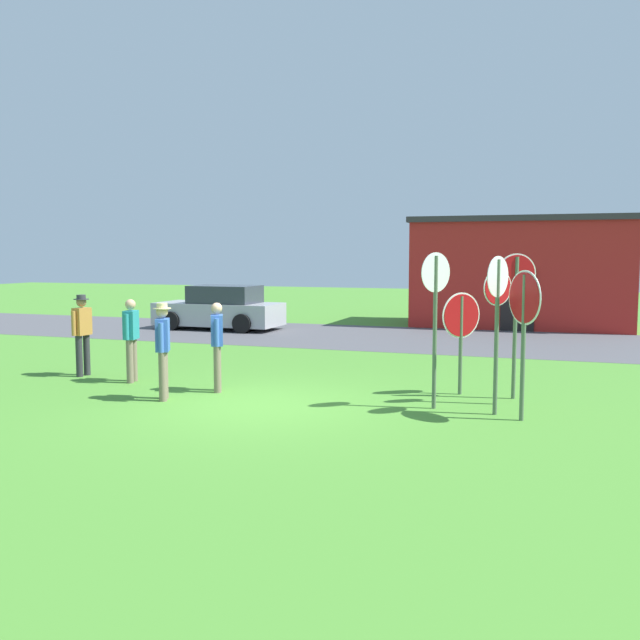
{
  "coord_description": "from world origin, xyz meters",
  "views": [
    {
      "loc": [
        4.82,
        -10.87,
        2.62
      ],
      "look_at": [
        0.34,
        2.15,
        1.3
      ],
      "focal_mm": 39.39,
      "sensor_mm": 36.0,
      "label": 1
    }
  ],
  "objects_px": {
    "stop_sign_rear_right": "(524,317)",
    "person_with_sunhat": "(217,342)",
    "stop_sign_leaning_left": "(497,309)",
    "person_on_left": "(131,336)",
    "person_in_blue": "(163,345)",
    "parked_car_on_street": "(220,309)",
    "stop_sign_low_front": "(497,315)",
    "stop_sign_leaning_right": "(516,301)",
    "person_holding_notes": "(82,330)",
    "stop_sign_center_cluster": "(461,325)",
    "stop_sign_tallest": "(435,305)"
  },
  "relations": [
    {
      "from": "parked_car_on_street",
      "to": "stop_sign_center_cluster",
      "type": "distance_m",
      "value": 12.75
    },
    {
      "from": "stop_sign_rear_right",
      "to": "stop_sign_leaning_right",
      "type": "bearing_deg",
      "value": 97.63
    },
    {
      "from": "stop_sign_tallest",
      "to": "person_holding_notes",
      "type": "height_order",
      "value": "stop_sign_tallest"
    },
    {
      "from": "stop_sign_low_front",
      "to": "stop_sign_rear_right",
      "type": "xyz_separation_m",
      "value": [
        0.5,
        -1.09,
        0.07
      ]
    },
    {
      "from": "stop_sign_tallest",
      "to": "stop_sign_rear_right",
      "type": "bearing_deg",
      "value": -15.73
    },
    {
      "from": "parked_car_on_street",
      "to": "person_with_sunhat",
      "type": "distance_m",
      "value": 11.04
    },
    {
      "from": "stop_sign_leaning_left",
      "to": "person_holding_notes",
      "type": "xyz_separation_m",
      "value": [
        -8.64,
        0.84,
        -0.73
      ]
    },
    {
      "from": "stop_sign_center_cluster",
      "to": "stop_sign_tallest",
      "type": "bearing_deg",
      "value": -100.77
    },
    {
      "from": "stop_sign_leaning_right",
      "to": "person_with_sunhat",
      "type": "distance_m",
      "value": 5.53
    },
    {
      "from": "person_in_blue",
      "to": "person_on_left",
      "type": "bearing_deg",
      "value": 139.56
    },
    {
      "from": "stop_sign_leaning_right",
      "to": "stop_sign_tallest",
      "type": "bearing_deg",
      "value": -134.32
    },
    {
      "from": "stop_sign_leaning_left",
      "to": "stop_sign_leaning_right",
      "type": "bearing_deg",
      "value": 81.41
    },
    {
      "from": "stop_sign_low_front",
      "to": "stop_sign_center_cluster",
      "type": "height_order",
      "value": "stop_sign_low_front"
    },
    {
      "from": "parked_car_on_street",
      "to": "stop_sign_rear_right",
      "type": "xyz_separation_m",
      "value": [
        10.54,
        -10.39,
        0.94
      ]
    },
    {
      "from": "parked_car_on_street",
      "to": "person_holding_notes",
      "type": "relative_size",
      "value": 2.49
    },
    {
      "from": "stop_sign_leaning_left",
      "to": "person_with_sunhat",
      "type": "bearing_deg",
      "value": 177.18
    },
    {
      "from": "stop_sign_rear_right",
      "to": "person_in_blue",
      "type": "xyz_separation_m",
      "value": [
        -6.13,
        -0.47,
        -0.65
      ]
    },
    {
      "from": "stop_sign_leaning_left",
      "to": "stop_sign_center_cluster",
      "type": "bearing_deg",
      "value": 117.28
    },
    {
      "from": "stop_sign_rear_right",
      "to": "person_in_blue",
      "type": "bearing_deg",
      "value": -175.62
    },
    {
      "from": "stop_sign_leaning_right",
      "to": "person_with_sunhat",
      "type": "height_order",
      "value": "stop_sign_leaning_right"
    },
    {
      "from": "stop_sign_tallest",
      "to": "stop_sign_center_cluster",
      "type": "height_order",
      "value": "stop_sign_tallest"
    },
    {
      "from": "parked_car_on_street",
      "to": "stop_sign_tallest",
      "type": "xyz_separation_m",
      "value": [
        9.1,
        -9.99,
        1.07
      ]
    },
    {
      "from": "person_on_left",
      "to": "person_with_sunhat",
      "type": "bearing_deg",
      "value": -8.39
    },
    {
      "from": "stop_sign_leaning_left",
      "to": "stop_sign_tallest",
      "type": "height_order",
      "value": "stop_sign_tallest"
    },
    {
      "from": "stop_sign_low_front",
      "to": "stop_sign_leaning_left",
      "type": "xyz_separation_m",
      "value": [
        0.07,
        -0.81,
        0.16
      ]
    },
    {
      "from": "stop_sign_center_cluster",
      "to": "person_on_left",
      "type": "height_order",
      "value": "stop_sign_center_cluster"
    },
    {
      "from": "stop_sign_leaning_right",
      "to": "person_with_sunhat",
      "type": "xyz_separation_m",
      "value": [
        -5.35,
        -1.12,
        -0.82
      ]
    },
    {
      "from": "person_on_left",
      "to": "person_in_blue",
      "type": "height_order",
      "value": "person_in_blue"
    },
    {
      "from": "stop_sign_leaning_right",
      "to": "stop_sign_tallest",
      "type": "distance_m",
      "value": 1.75
    },
    {
      "from": "stop_sign_center_cluster",
      "to": "person_with_sunhat",
      "type": "xyz_separation_m",
      "value": [
        -4.39,
        -1.22,
        -0.34
      ]
    },
    {
      "from": "parked_car_on_street",
      "to": "stop_sign_low_front",
      "type": "xyz_separation_m",
      "value": [
        10.05,
        -9.3,
        0.87
      ]
    },
    {
      "from": "stop_sign_leaning_left",
      "to": "stop_sign_rear_right",
      "type": "bearing_deg",
      "value": -33.4
    },
    {
      "from": "stop_sign_rear_right",
      "to": "person_in_blue",
      "type": "distance_m",
      "value": 6.18
    },
    {
      "from": "parked_car_on_street",
      "to": "stop_sign_leaning_right",
      "type": "height_order",
      "value": "stop_sign_leaning_right"
    },
    {
      "from": "stop_sign_center_cluster",
      "to": "person_with_sunhat",
      "type": "height_order",
      "value": "stop_sign_center_cluster"
    },
    {
      "from": "stop_sign_rear_right",
      "to": "person_with_sunhat",
      "type": "distance_m",
      "value": 5.64
    },
    {
      "from": "stop_sign_low_front",
      "to": "stop_sign_rear_right",
      "type": "height_order",
      "value": "stop_sign_rear_right"
    },
    {
      "from": "person_holding_notes",
      "to": "stop_sign_leaning_right",
      "type": "bearing_deg",
      "value": 3.48
    },
    {
      "from": "stop_sign_rear_right",
      "to": "person_with_sunhat",
      "type": "relative_size",
      "value": 1.39
    },
    {
      "from": "person_in_blue",
      "to": "parked_car_on_street",
      "type": "bearing_deg",
      "value": 112.11
    },
    {
      "from": "stop_sign_rear_right",
      "to": "person_with_sunhat",
      "type": "bearing_deg",
      "value": 174.5
    },
    {
      "from": "person_in_blue",
      "to": "stop_sign_leaning_left",
      "type": "bearing_deg",
      "value": 7.53
    },
    {
      "from": "stop_sign_low_front",
      "to": "person_in_blue",
      "type": "height_order",
      "value": "stop_sign_low_front"
    },
    {
      "from": "stop_sign_rear_right",
      "to": "stop_sign_tallest",
      "type": "bearing_deg",
      "value": 164.27
    },
    {
      "from": "stop_sign_tallest",
      "to": "person_on_left",
      "type": "height_order",
      "value": "stop_sign_tallest"
    },
    {
      "from": "stop_sign_tallest",
      "to": "person_holding_notes",
      "type": "bearing_deg",
      "value": 174.65
    },
    {
      "from": "stop_sign_leaning_left",
      "to": "person_in_blue",
      "type": "relative_size",
      "value": 1.48
    },
    {
      "from": "stop_sign_leaning_left",
      "to": "person_in_blue",
      "type": "height_order",
      "value": "stop_sign_leaning_left"
    },
    {
      "from": "stop_sign_low_front",
      "to": "stop_sign_rear_right",
      "type": "distance_m",
      "value": 1.2
    },
    {
      "from": "stop_sign_center_cluster",
      "to": "stop_sign_rear_right",
      "type": "bearing_deg",
      "value": -55.88
    }
  ]
}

